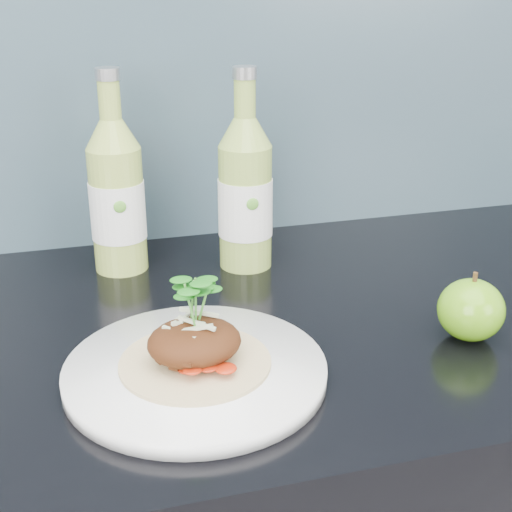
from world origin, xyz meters
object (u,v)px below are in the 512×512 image
object	(u,v)px
green_apple	(471,310)
cider_bottle_left	(117,197)
dinner_plate	(195,371)
cider_bottle_right	(245,194)

from	to	relation	value
green_apple	cider_bottle_left	size ratio (longest dim) A/B	0.35
green_apple	dinner_plate	bearing A→B (deg)	179.99
dinner_plate	cider_bottle_right	size ratio (longest dim) A/B	1.06
dinner_plate	cider_bottle_left	distance (m)	0.32
cider_bottle_right	dinner_plate	bearing A→B (deg)	-120.13
dinner_plate	cider_bottle_right	distance (m)	0.31
dinner_plate	cider_bottle_left	world-z (taller)	cider_bottle_left
cider_bottle_right	green_apple	bearing A→B (deg)	-60.89
dinner_plate	cider_bottle_left	xyz separation A→B (m)	(-0.04, 0.30, 0.09)
green_apple	cider_bottle_right	distance (m)	0.33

